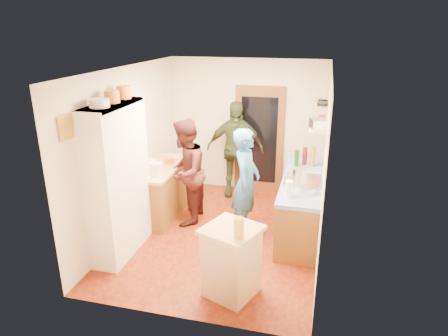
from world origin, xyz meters
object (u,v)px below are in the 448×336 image
at_px(person_back, 236,149).
at_px(person_left, 188,171).
at_px(person_hob, 248,184).
at_px(island_base, 231,263).
at_px(hutch_body, 118,181).
at_px(right_counter_base, 301,205).

bearing_deg(person_back, person_left, -121.79).
bearing_deg(person_hob, island_base, -174.63).
distance_m(hutch_body, person_hob, 1.93).
height_order(island_base, person_left, person_left).
distance_m(right_counter_base, person_back, 1.84).
bearing_deg(right_counter_base, island_base, -110.48).
bearing_deg(right_counter_base, hutch_body, -152.53).
bearing_deg(right_counter_base, person_hob, -155.14).
xyz_separation_m(person_hob, person_left, (-1.05, 0.23, 0.02)).
distance_m(person_left, person_back, 1.39).
bearing_deg(person_left, hutch_body, -31.99).
height_order(right_counter_base, person_hob, person_hob).
height_order(person_hob, person_left, person_left).
distance_m(person_hob, person_back, 1.61).
xyz_separation_m(hutch_body, island_base, (1.79, -0.61, -0.67)).
height_order(person_left, person_back, person_back).
bearing_deg(island_base, person_back, 101.72).
bearing_deg(person_left, person_hob, 74.24).
distance_m(person_hob, person_left, 1.08).
xyz_separation_m(person_hob, person_back, (-0.53, 1.52, 0.06)).
distance_m(right_counter_base, person_left, 1.93).
xyz_separation_m(right_counter_base, person_back, (-1.34, 1.14, 0.51)).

